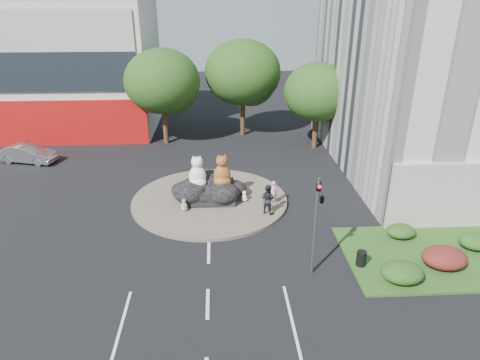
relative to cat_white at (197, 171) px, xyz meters
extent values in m
plane|color=black|center=(0.72, -9.97, -2.15)|extent=(120.00, 120.00, 0.00)
cylinder|color=brown|center=(0.72, 0.03, -2.05)|extent=(10.00, 10.00, 0.20)
cube|color=beige|center=(-17.28, 18.03, 3.85)|extent=(25.00, 12.00, 12.00)
cube|color=#A5100F|center=(-17.28, 11.98, -0.15)|extent=(25.00, 0.30, 4.00)
cube|color=#234E1A|center=(12.72, -6.97, -2.09)|extent=(10.00, 6.00, 0.12)
cylinder|color=#382314|center=(-3.28, 12.03, -0.28)|extent=(0.44, 0.44, 3.74)
ellipsoid|color=#1B3A12|center=(-3.28, 12.03, 3.37)|extent=(6.46, 6.46, 5.49)
sphere|color=#1B3A12|center=(-2.48, 12.53, 2.52)|extent=(4.25, 4.25, 4.25)
sphere|color=#1B3A12|center=(-3.98, 11.73, 2.78)|extent=(3.74, 3.74, 3.74)
cylinder|color=#382314|center=(3.72, 14.03, -0.17)|extent=(0.44, 0.44, 3.96)
ellipsoid|color=#1B3A12|center=(3.72, 14.03, 3.70)|extent=(6.84, 6.84, 5.81)
sphere|color=#1B3A12|center=(4.52, 14.53, 2.80)|extent=(4.50, 4.50, 4.50)
sphere|color=#1B3A12|center=(3.02, 13.73, 3.07)|extent=(3.96, 3.96, 3.96)
cylinder|color=#382314|center=(9.72, 10.03, -0.50)|extent=(0.44, 0.44, 3.30)
ellipsoid|color=#1B3A12|center=(9.72, 10.03, 2.72)|extent=(5.70, 5.70, 4.84)
sphere|color=#1B3A12|center=(10.52, 10.53, 1.97)|extent=(3.75, 3.75, 3.75)
sphere|color=#1B3A12|center=(9.02, 9.73, 2.20)|extent=(3.30, 3.30, 3.30)
ellipsoid|color=#1B3A12|center=(9.72, -8.97, -1.58)|extent=(2.00, 1.60, 0.90)
ellipsoid|color=#541916|center=(12.22, -7.97, -1.54)|extent=(2.20, 1.76, 0.99)
ellipsoid|color=#1B3A12|center=(14.72, -6.47, -1.63)|extent=(1.80, 1.44, 0.81)
ellipsoid|color=#1B3A12|center=(11.22, -5.17, -1.67)|extent=(1.60, 1.28, 0.72)
cylinder|color=#595B60|center=(5.72, -7.97, 0.35)|extent=(0.14, 0.14, 5.00)
imported|color=black|center=(5.72, -7.97, 2.05)|extent=(0.21, 0.26, 1.30)
imported|color=black|center=(5.92, -7.97, 1.85)|extent=(0.26, 1.24, 0.50)
sphere|color=red|center=(5.72, -8.15, 2.50)|extent=(0.18, 0.18, 0.18)
cylinder|color=#595B60|center=(13.72, -1.97, 1.85)|extent=(0.18, 0.18, 8.00)
cylinder|color=#595B60|center=(12.72, -1.97, 5.85)|extent=(2.00, 0.12, 0.12)
cube|color=silver|center=(11.72, -1.97, 5.75)|extent=(0.50, 0.22, 0.12)
imported|color=pink|center=(4.72, -0.85, -1.19)|extent=(0.57, 0.39, 1.53)
imported|color=black|center=(4.22, -2.13, -1.03)|extent=(1.14, 1.08, 1.85)
imported|color=#9A9BA1|center=(-13.73, 7.83, -1.42)|extent=(4.69, 2.60, 1.46)
cylinder|color=black|center=(8.22, -7.65, -1.65)|extent=(0.61, 0.61, 0.76)
camera|label=1|loc=(1.31, -24.90, 10.30)|focal=32.00mm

